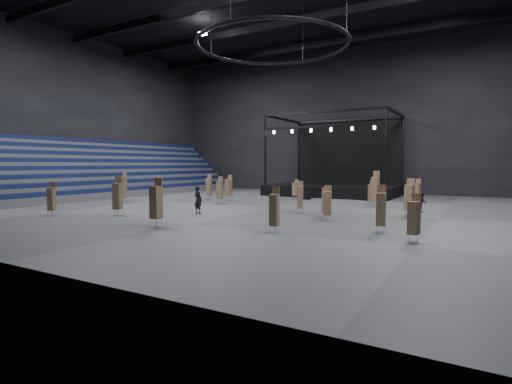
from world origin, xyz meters
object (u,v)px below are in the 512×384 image
Objects in this scene: chair_stack_5 at (325,202)px; chair_stack_16 at (375,189)px; chair_stack_3 at (209,186)px; chair_stack_17 at (328,203)px; chair_stack_6 at (123,187)px; chair_stack_13 at (414,217)px; chair_stack_11 at (274,209)px; chair_stack_10 at (117,195)px; flight_case_mid at (306,196)px; man_center at (198,200)px; chair_stack_9 at (371,192)px; flight_case_right at (365,197)px; flight_case_left at (305,195)px; chair_stack_12 at (156,202)px; crew_member at (422,202)px; chair_stack_7 at (220,189)px; chair_stack_2 at (381,209)px; chair_stack_0 at (417,192)px; chair_stack_1 at (409,197)px; chair_stack_15 at (295,189)px; chair_stack_8 at (52,198)px; chair_stack_14 at (228,187)px; stage at (337,182)px.

chair_stack_5 is 8.37m from chair_stack_16.
chair_stack_3 reaches higher than chair_stack_17.
chair_stack_13 is (26.30, -6.64, -0.27)m from chair_stack_6.
chair_stack_13 is at bearing 2.71° from chair_stack_11.
chair_stack_6 is 9.70m from chair_stack_10.
flight_case_mid is 13.89m from chair_stack_5.
man_center is at bearing 166.03° from chair_stack_17.
flight_case_right is at bearing 122.69° from chair_stack_9.
chair_stack_9 is at bearing -68.73° from flight_case_right.
chair_stack_11 reaches higher than flight_case_left.
crew_member is at bearing 49.76° from chair_stack_12.
chair_stack_2 is at bearing -39.94° from chair_stack_7.
chair_stack_5 reaches higher than flight_case_mid.
chair_stack_0 is (11.18, -2.52, 0.85)m from flight_case_left.
chair_stack_1 reaches higher than chair_stack_15.
chair_stack_8 is (-9.87, -21.40, 0.84)m from flight_case_left.
chair_stack_17 is (8.15, -13.14, 0.09)m from chair_stack_15.
flight_case_mid is 9.82m from chair_stack_3.
flight_case_mid is 0.49× the size of chair_stack_17.
chair_stack_10 is (-13.46, -15.96, 0.28)m from chair_stack_9.
chair_stack_17 is (-4.08, -4.52, -0.19)m from chair_stack_1.
chair_stack_12 is at bearing -109.69° from chair_stack_16.
chair_stack_16 is (13.90, 1.00, 0.22)m from chair_stack_14.
chair_stack_0 is 0.85× the size of chair_stack_12.
chair_stack_6 is 1.05× the size of chair_stack_10.
stage is at bearing 81.22° from flight_case_left.
chair_stack_8 is 0.84× the size of chair_stack_12.
chair_stack_17 is (0.15, -11.41, 0.06)m from chair_stack_9.
chair_stack_17 is (7.75, 6.86, -0.26)m from chair_stack_12.
chair_stack_10 is at bearing 103.05° from crew_member.
chair_stack_1 reaches higher than chair_stack_17.
crew_member is (0.55, 10.85, -0.53)m from chair_stack_2.
chair_stack_6 is (-13.30, -11.58, 1.07)m from flight_case_mid.
chair_stack_7 is at bearing -52.06° from chair_stack_3.
chair_stack_8 is at bearing -174.91° from chair_stack_2.
chair_stack_8 is 1.18× the size of man_center.
chair_stack_10 is at bearing 157.11° from chair_stack_12.
chair_stack_0 is 0.87× the size of chair_stack_10.
chair_stack_14 reaches higher than chair_stack_13.
chair_stack_14 is 17.74m from crew_member.
chair_stack_6 is at bearing -117.54° from chair_stack_15.
chair_stack_13 is 0.74× the size of chair_stack_16.
chair_stack_0 reaches higher than chair_stack_5.
chair_stack_17 is at bearing -37.70° from chair_stack_7.
chair_stack_1 is 16.55m from chair_stack_7.
man_center is (-1.74, 6.02, -0.45)m from chair_stack_12.
chair_stack_8 is at bearing -130.50° from chair_stack_16.
flight_case_left is at bearing 156.86° from chair_stack_16.
chair_stack_14 is at bearing -58.55° from man_center.
chair_stack_2 reaches higher than chair_stack_9.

